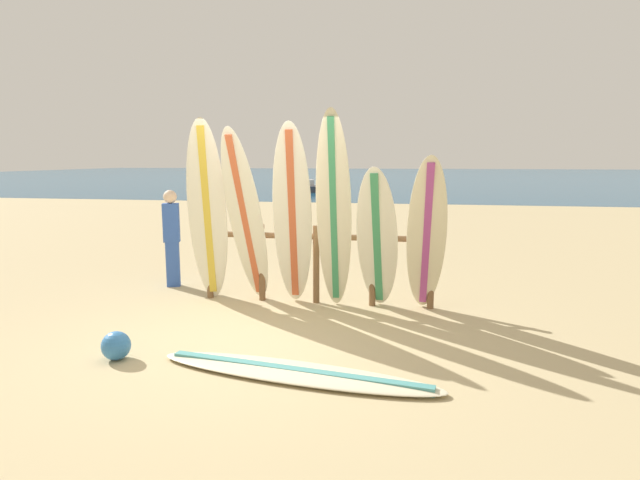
{
  "coord_description": "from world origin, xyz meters",
  "views": [
    {
      "loc": [
        1.78,
        -5.46,
        2.0
      ],
      "look_at": [
        0.48,
        1.8,
        0.84
      ],
      "focal_mm": 29.31,
      "sensor_mm": 36.0,
      "label": 1
    }
  ],
  "objects_px": {
    "surfboard_leaning_far_left": "(207,213)",
    "beach_ball": "(116,346)",
    "surfboard_rack": "(316,256)",
    "surfboard_leaning_left": "(246,219)",
    "surfboard_leaning_center_left": "(293,218)",
    "surfboard_lying_on_sand": "(295,372)",
    "beachgoer_standing": "(172,234)",
    "surfboard_leaning_center": "(334,212)",
    "small_boat_offshore": "(308,187)",
    "surfboard_leaning_center_right": "(377,240)",
    "surfboard_leaning_right": "(426,237)"
  },
  "relations": [
    {
      "from": "surfboard_leaning_right",
      "to": "surfboard_rack",
      "type": "bearing_deg",
      "value": 165.42
    },
    {
      "from": "surfboard_leaning_far_left",
      "to": "beachgoer_standing",
      "type": "height_order",
      "value": "surfboard_leaning_far_left"
    },
    {
      "from": "surfboard_leaning_center_right",
      "to": "surfboard_leaning_right",
      "type": "bearing_deg",
      "value": -9.06
    },
    {
      "from": "surfboard_leaning_far_left",
      "to": "surfboard_leaning_center",
      "type": "height_order",
      "value": "surfboard_leaning_center"
    },
    {
      "from": "surfboard_leaning_center_left",
      "to": "beachgoer_standing",
      "type": "xyz_separation_m",
      "value": [
        -2.15,
        0.92,
        -0.39
      ]
    },
    {
      "from": "surfboard_leaning_left",
      "to": "beach_ball",
      "type": "height_order",
      "value": "surfboard_leaning_left"
    },
    {
      "from": "surfboard_leaning_left",
      "to": "surfboard_leaning_center_right",
      "type": "bearing_deg",
      "value": 1.44
    },
    {
      "from": "surfboard_rack",
      "to": "surfboard_leaning_center_left",
      "type": "height_order",
      "value": "surfboard_leaning_center_left"
    },
    {
      "from": "surfboard_leaning_right",
      "to": "beachgoer_standing",
      "type": "relative_size",
      "value": 1.35
    },
    {
      "from": "surfboard_leaning_center",
      "to": "surfboard_lying_on_sand",
      "type": "relative_size",
      "value": 0.93
    },
    {
      "from": "beachgoer_standing",
      "to": "beach_ball",
      "type": "relative_size",
      "value": 5.25
    },
    {
      "from": "beachgoer_standing",
      "to": "surfboard_leaning_far_left",
      "type": "bearing_deg",
      "value": -40.85
    },
    {
      "from": "surfboard_lying_on_sand",
      "to": "surfboard_leaning_right",
      "type": "bearing_deg",
      "value": 60.07
    },
    {
      "from": "surfboard_rack",
      "to": "small_boat_offshore",
      "type": "distance_m",
      "value": 24.85
    },
    {
      "from": "beach_ball",
      "to": "small_boat_offshore",
      "type": "bearing_deg",
      "value": 97.35
    },
    {
      "from": "surfboard_leaning_center_right",
      "to": "beachgoer_standing",
      "type": "xyz_separation_m",
      "value": [
        -3.25,
        0.83,
        -0.12
      ]
    },
    {
      "from": "beachgoer_standing",
      "to": "beach_ball",
      "type": "bearing_deg",
      "value": -74.77
    },
    {
      "from": "small_boat_offshore",
      "to": "surfboard_leaning_center_left",
      "type": "bearing_deg",
      "value": -79.01
    },
    {
      "from": "surfboard_leaning_left",
      "to": "small_boat_offshore",
      "type": "relative_size",
      "value": 0.87
    },
    {
      "from": "surfboard_rack",
      "to": "beachgoer_standing",
      "type": "relative_size",
      "value": 2.13
    },
    {
      "from": "surfboard_rack",
      "to": "surfboard_leaning_left",
      "type": "relative_size",
      "value": 1.34
    },
    {
      "from": "surfboard_leaning_center_right",
      "to": "beach_ball",
      "type": "xyz_separation_m",
      "value": [
        -2.45,
        -2.12,
        -0.81
      ]
    },
    {
      "from": "surfboard_leaning_left",
      "to": "surfboard_leaning_right",
      "type": "bearing_deg",
      "value": -1.33
    },
    {
      "from": "surfboard_leaning_far_left",
      "to": "surfboard_leaning_right",
      "type": "relative_size",
      "value": 1.23
    },
    {
      "from": "surfboard_leaning_far_left",
      "to": "surfboard_leaning_left",
      "type": "height_order",
      "value": "surfboard_leaning_far_left"
    },
    {
      "from": "surfboard_lying_on_sand",
      "to": "beach_ball",
      "type": "height_order",
      "value": "beach_ball"
    },
    {
      "from": "beach_ball",
      "to": "surfboard_leaning_center_left",
      "type": "bearing_deg",
      "value": 56.52
    },
    {
      "from": "surfboard_rack",
      "to": "surfboard_leaning_center",
      "type": "bearing_deg",
      "value": -45.81
    },
    {
      "from": "surfboard_leaning_center",
      "to": "beach_ball",
      "type": "xyz_separation_m",
      "value": [
        -1.88,
        -2.11,
        -1.17
      ]
    },
    {
      "from": "surfboard_leaning_far_left",
      "to": "surfboard_lying_on_sand",
      "type": "height_order",
      "value": "surfboard_leaning_far_left"
    },
    {
      "from": "surfboard_leaning_center_left",
      "to": "surfboard_leaning_center",
      "type": "xyz_separation_m",
      "value": [
        0.53,
        0.07,
        0.08
      ]
    },
    {
      "from": "surfboard_leaning_center_left",
      "to": "surfboard_lying_on_sand",
      "type": "height_order",
      "value": "surfboard_leaning_center_left"
    },
    {
      "from": "surfboard_leaning_left",
      "to": "beachgoer_standing",
      "type": "bearing_deg",
      "value": 149.78
    },
    {
      "from": "surfboard_leaning_left",
      "to": "surfboard_leaning_center_left",
      "type": "xyz_separation_m",
      "value": [
        0.65,
        -0.04,
        0.03
      ]
    },
    {
      "from": "beachgoer_standing",
      "to": "small_boat_offshore",
      "type": "relative_size",
      "value": 0.55
    },
    {
      "from": "surfboard_leaning_center_left",
      "to": "surfboard_lying_on_sand",
      "type": "bearing_deg",
      "value": -76.4
    },
    {
      "from": "surfboard_leaning_center_left",
      "to": "surfboard_leaning_left",
      "type": "bearing_deg",
      "value": 176.22
    },
    {
      "from": "surfboard_leaning_center_left",
      "to": "surfboard_leaning_center",
      "type": "bearing_deg",
      "value": 7.99
    },
    {
      "from": "surfboard_rack",
      "to": "surfboard_leaning_center",
      "type": "xyz_separation_m",
      "value": [
        0.29,
        -0.3,
        0.64
      ]
    },
    {
      "from": "surfboard_leaning_far_left",
      "to": "small_boat_offshore",
      "type": "height_order",
      "value": "surfboard_leaning_far_left"
    },
    {
      "from": "surfboard_rack",
      "to": "surfboard_leaning_far_left",
      "type": "distance_m",
      "value": 1.6
    },
    {
      "from": "surfboard_rack",
      "to": "surfboard_leaning_right",
      "type": "bearing_deg",
      "value": -14.58
    },
    {
      "from": "beachgoer_standing",
      "to": "small_boat_offshore",
      "type": "bearing_deg",
      "value": 96.34
    },
    {
      "from": "surfboard_leaning_center_left",
      "to": "beach_ball",
      "type": "distance_m",
      "value": 2.67
    },
    {
      "from": "surfboard_leaning_center_left",
      "to": "beach_ball",
      "type": "bearing_deg",
      "value": -123.48
    },
    {
      "from": "surfboard_leaning_far_left",
      "to": "beach_ball",
      "type": "height_order",
      "value": "surfboard_leaning_far_left"
    },
    {
      "from": "surfboard_leaning_far_left",
      "to": "small_boat_offshore",
      "type": "bearing_deg",
      "value": 98.28
    },
    {
      "from": "surfboard_rack",
      "to": "surfboard_leaning_left",
      "type": "distance_m",
      "value": 1.09
    },
    {
      "from": "surfboard_rack",
      "to": "beachgoer_standing",
      "type": "height_order",
      "value": "beachgoer_standing"
    },
    {
      "from": "surfboard_rack",
      "to": "surfboard_leaning_center_left",
      "type": "xyz_separation_m",
      "value": [
        -0.24,
        -0.37,
        0.56
      ]
    }
  ]
}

